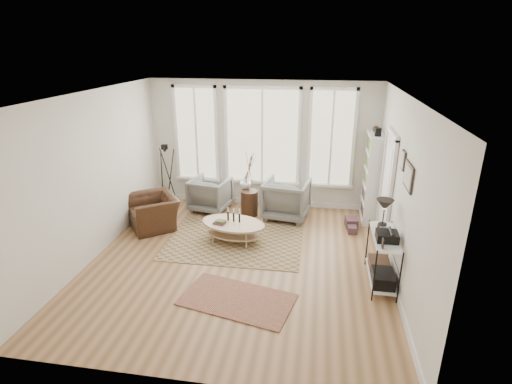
% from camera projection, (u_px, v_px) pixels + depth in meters
% --- Properties ---
extents(room, '(5.50, 5.54, 2.90)m').
position_uv_depth(room, '(240.00, 185.00, 6.64)').
color(room, '#A4774D').
rests_on(room, ground).
extents(bay_window, '(4.14, 0.12, 2.24)m').
position_uv_depth(bay_window, '(262.00, 138.00, 9.06)').
color(bay_window, '#C9BA7A').
rests_on(bay_window, ground).
extents(door, '(0.09, 1.06, 2.22)m').
position_uv_depth(door, '(387.00, 188.00, 7.40)').
color(door, white).
rests_on(door, ground).
extents(bookcase, '(0.31, 0.85, 2.06)m').
position_uv_depth(bookcase, '(372.00, 178.00, 8.47)').
color(bookcase, white).
rests_on(bookcase, ground).
extents(low_shelf, '(0.38, 1.08, 1.30)m').
position_uv_depth(low_shelf, '(383.00, 254.00, 6.31)').
color(low_shelf, white).
rests_on(low_shelf, ground).
extents(wall_art, '(0.04, 0.88, 0.44)m').
position_uv_depth(wall_art, '(407.00, 172.00, 5.82)').
color(wall_art, black).
rests_on(wall_art, ground).
extents(rug_main, '(2.62, 1.98, 0.01)m').
position_uv_depth(rug_main, '(235.00, 241.00, 7.82)').
color(rug_main, brown).
rests_on(rug_main, ground).
extents(rug_runner, '(1.83, 1.27, 0.01)m').
position_uv_depth(rug_runner, '(237.00, 299.00, 6.03)').
color(rug_runner, maroon).
rests_on(rug_runner, ground).
extents(coffee_table, '(1.39, 1.03, 0.58)m').
position_uv_depth(coffee_table, '(233.00, 227.00, 7.72)').
color(coffee_table, tan).
rests_on(coffee_table, ground).
extents(armchair_left, '(0.97, 0.98, 0.77)m').
position_uv_depth(armchair_left, '(210.00, 194.00, 9.17)').
color(armchair_left, slate).
rests_on(armchair_left, ground).
extents(armchair_right, '(1.07, 1.09, 0.87)m').
position_uv_depth(armchair_right, '(287.00, 199.00, 8.75)').
color(armchair_right, slate).
rests_on(armchair_right, ground).
extents(side_table, '(0.38, 0.38, 1.59)m').
position_uv_depth(side_table, '(249.00, 183.00, 8.76)').
color(side_table, '#3D2518').
rests_on(side_table, ground).
extents(vase, '(0.28, 0.28, 0.27)m').
position_uv_depth(vase, '(246.00, 183.00, 8.95)').
color(vase, silver).
rests_on(vase, side_table).
extents(accent_chair, '(1.37, 1.35, 0.67)m').
position_uv_depth(accent_chair, '(153.00, 212.00, 8.34)').
color(accent_chair, '#3D2518').
rests_on(accent_chair, ground).
extents(tripod_camera, '(0.52, 0.52, 1.47)m').
position_uv_depth(tripod_camera, '(167.00, 178.00, 9.33)').
color(tripod_camera, black).
rests_on(tripod_camera, ground).
extents(book_stack_near, '(0.28, 0.34, 0.20)m').
position_uv_depth(book_stack_near, '(351.00, 222.00, 8.39)').
color(book_stack_near, '#673013').
rests_on(book_stack_near, ground).
extents(book_stack_far, '(0.19, 0.24, 0.15)m').
position_uv_depth(book_stack_far, '(352.00, 229.00, 8.14)').
color(book_stack_far, '#673013').
rests_on(book_stack_far, ground).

